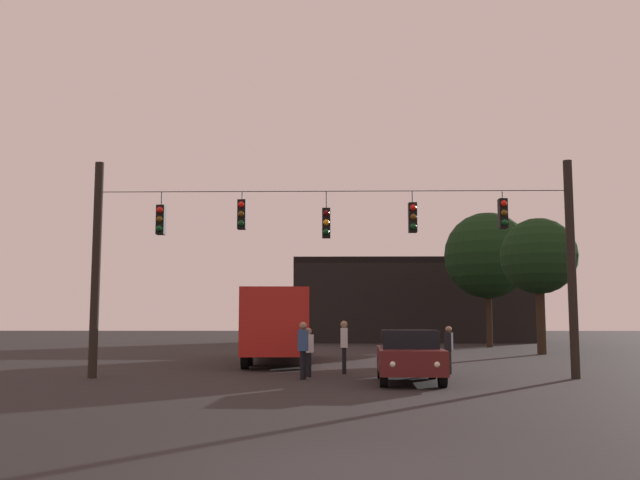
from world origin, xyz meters
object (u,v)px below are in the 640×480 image
tree_behind_building (539,257)px  pedestrian_crossing_right (449,347)px  car_near_right (409,355)px  pedestrian_near_bus (308,349)px  pedestrian_crossing_center (303,347)px  city_bus (279,319)px  pedestrian_crossing_left (344,344)px  tree_left_silhouette (487,256)px

tree_behind_building → pedestrian_crossing_right: bearing=-117.4°
car_near_right → pedestrian_near_bus: bearing=146.1°
pedestrian_crossing_center → city_bus: bearing=99.3°
city_bus → pedestrian_crossing_left: 7.09m
pedestrian_crossing_center → tree_behind_building: (11.92, 15.89, 4.17)m
city_bus → pedestrian_crossing_right: size_ratio=6.93×
city_bus → pedestrian_crossing_center: bearing=-80.7°
pedestrian_near_bus → pedestrian_crossing_right: bearing=14.2°
tree_left_silhouette → pedestrian_crossing_right: bearing=-105.5°
pedestrian_crossing_right → tree_behind_building: (7.10, 13.71, 4.27)m
car_near_right → pedestrian_crossing_right: pedestrian_crossing_right is taller
pedestrian_crossing_center → tree_left_silhouette: bearing=66.1°
car_near_right → tree_behind_building: size_ratio=0.61×
pedestrian_crossing_center → pedestrian_crossing_left: bearing=59.6°
pedestrian_near_bus → tree_left_silhouette: tree_left_silhouette is taller
pedestrian_crossing_right → tree_behind_building: bearing=62.6°
pedestrian_near_bus → tree_left_silhouette: (11.17, 24.56, 5.23)m
pedestrian_near_bus → tree_left_silhouette: bearing=65.5°
city_bus → pedestrian_crossing_left: (2.72, -6.49, -0.85)m
pedestrian_near_bus → tree_behind_building: size_ratio=0.21×
pedestrian_crossing_left → pedestrian_crossing_right: pedestrian_crossing_left is taller
car_near_right → pedestrian_crossing_left: size_ratio=2.47×
pedestrian_crossing_center → tree_behind_building: size_ratio=0.24×
pedestrian_crossing_left → tree_behind_building: size_ratio=0.25×
pedestrian_crossing_right → pedestrian_near_bus: size_ratio=1.03×
pedestrian_crossing_left → pedestrian_crossing_right: bearing=-0.6°
tree_left_silhouette → tree_behind_building: size_ratio=1.24×
pedestrian_crossing_right → car_near_right: bearing=-117.5°
pedestrian_crossing_left → pedestrian_crossing_center: (-1.30, -2.21, -0.02)m
pedestrian_crossing_left → tree_behind_building: tree_behind_building is taller
pedestrian_crossing_right → pedestrian_near_bus: (-4.69, -1.19, -0.03)m
tree_left_silhouette → tree_behind_building: (0.62, -9.66, -0.94)m
pedestrian_crossing_center → pedestrian_near_bus: pedestrian_crossing_center is taller
pedestrian_crossing_center → car_near_right: bearing=-18.3°
car_near_right → pedestrian_crossing_left: (-1.85, 3.25, 0.22)m
city_bus → car_near_right: city_bus is taller
pedestrian_crossing_right → pedestrian_near_bus: 4.84m
city_bus → tree_left_silhouette: 21.53m
car_near_right → pedestrian_crossing_left: pedestrian_crossing_left is taller
pedestrian_crossing_left → pedestrian_crossing_center: pedestrian_crossing_left is taller
city_bus → tree_behind_building: size_ratio=1.53×
pedestrian_crossing_right → tree_left_silhouette: size_ratio=0.18×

